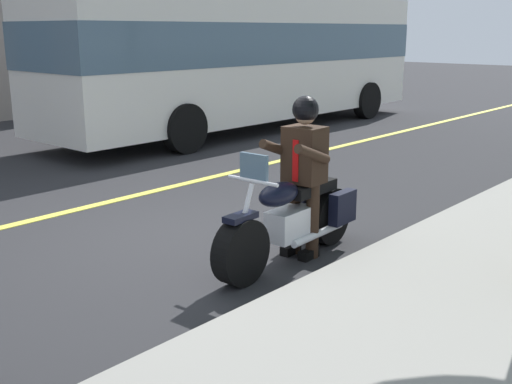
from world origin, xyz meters
The scene contains 5 objects.
ground_plane centered at (0.00, 0.00, 0.00)m, with size 80.00×80.00×0.00m, color #28282B.
lane_center_stripe centered at (0.00, -2.00, 0.01)m, with size 60.00×0.16×0.01m, color #E5DB4C.
motorcycle_main centered at (-0.29, 1.40, 0.45)m, with size 2.22×0.65×1.26m.
rider_main centered at (-0.48, 1.39, 1.04)m, with size 0.64×0.57×1.74m.
bus_far centered at (-6.78, -5.13, 1.87)m, with size 11.05×2.70×3.30m.
Camera 1 is at (4.67, 5.28, 2.40)m, focal length 43.61 mm.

